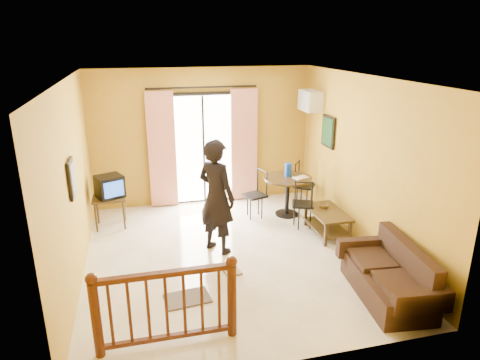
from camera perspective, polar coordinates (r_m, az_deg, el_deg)
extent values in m
plane|color=beige|center=(7.04, -1.35, -9.96)|extent=(5.00, 5.00, 0.00)
plane|color=white|center=(6.21, -1.54, 13.39)|extent=(5.00, 5.00, 0.00)
plane|color=#B78C23|center=(8.86, -4.98, 5.72)|extent=(4.50, 0.00, 4.50)
plane|color=#B78C23|center=(4.26, 6.00, -8.94)|extent=(4.50, 0.00, 4.50)
plane|color=#B78C23|center=(6.42, -21.46, -0.55)|extent=(0.00, 5.00, 5.00)
plane|color=#B78C23|center=(7.29, 16.11, 2.23)|extent=(0.00, 5.00, 5.00)
cube|color=black|center=(8.91, -4.92, 4.13)|extent=(1.34, 0.03, 2.34)
cube|color=white|center=(8.87, -4.88, 4.07)|extent=(1.20, 0.04, 2.20)
cube|color=black|center=(8.85, -4.86, 4.04)|extent=(0.04, 0.02, 2.20)
cube|color=#F8DEBB|center=(8.72, -10.36, 3.92)|extent=(0.55, 0.08, 2.35)
cube|color=#F8DEBB|center=(8.98, 0.54, 4.65)|extent=(0.55, 0.08, 2.35)
cylinder|color=black|center=(8.59, -5.06, 12.22)|extent=(2.20, 0.04, 0.04)
cube|color=black|center=(8.17, -17.07, -2.28)|extent=(0.58, 0.49, 0.04)
cylinder|color=black|center=(8.12, -18.65, -4.75)|extent=(0.04, 0.04, 0.56)
cylinder|color=black|center=(8.08, -15.21, -4.51)|extent=(0.04, 0.04, 0.56)
cylinder|color=black|center=(8.48, -18.48, -3.73)|extent=(0.04, 0.04, 0.56)
cylinder|color=black|center=(8.44, -15.19, -3.49)|extent=(0.04, 0.04, 0.56)
cube|color=black|center=(8.10, -17.00, -0.81)|extent=(0.57, 0.55, 0.40)
cube|color=blue|center=(7.92, -16.46, -1.20)|extent=(0.33, 0.16, 0.29)
cube|color=black|center=(6.18, -21.55, 0.19)|extent=(0.04, 0.42, 0.52)
cube|color=#5E5651|center=(6.17, -21.32, 0.21)|extent=(0.01, 0.34, 0.44)
cylinder|color=black|center=(8.32, 6.41, 0.24)|extent=(0.94, 0.94, 0.04)
cylinder|color=black|center=(8.45, 6.32, -2.21)|extent=(0.08, 0.08, 0.76)
cylinder|color=black|center=(8.58, 6.23, -4.49)|extent=(0.46, 0.46, 0.03)
cylinder|color=#133DB6|center=(8.35, 6.46, 1.38)|extent=(0.14, 0.14, 0.26)
cube|color=silver|center=(8.30, 8.11, 0.34)|extent=(0.32, 0.25, 0.02)
cube|color=white|center=(8.78, 9.37, 10.40)|extent=(0.30, 0.60, 0.40)
cube|color=gray|center=(8.72, 8.45, 10.39)|extent=(0.02, 0.56, 0.36)
cube|color=black|center=(8.33, 11.70, 6.34)|extent=(0.04, 0.50, 0.60)
cube|color=black|center=(8.32, 11.54, 6.33)|extent=(0.01, 0.42, 0.52)
cube|color=black|center=(7.72, 11.59, -4.21)|extent=(0.55, 0.99, 0.04)
cube|color=black|center=(7.84, 11.45, -6.15)|extent=(0.51, 0.95, 0.03)
cube|color=black|center=(7.36, 11.37, -7.18)|extent=(0.05, 0.05, 0.42)
cube|color=black|center=(7.55, 14.43, -6.74)|extent=(0.05, 0.05, 0.42)
cube|color=black|center=(8.09, 8.75, -4.59)|extent=(0.05, 0.05, 0.42)
cube|color=black|center=(8.26, 11.59, -4.26)|extent=(0.05, 0.05, 0.42)
imported|color=brown|center=(7.85, 11.06, -3.41)|extent=(0.19, 0.19, 0.06)
cube|color=black|center=(6.26, 18.94, -13.03)|extent=(0.89, 1.54, 0.37)
cube|color=black|center=(6.25, 21.41, -10.01)|extent=(0.32, 1.48, 0.50)
cube|color=black|center=(5.67, 23.09, -14.72)|extent=(0.75, 0.23, 0.28)
cube|color=black|center=(6.69, 15.86, -8.60)|extent=(0.75, 0.23, 0.28)
cube|color=black|center=(5.91, 20.45, -12.86)|extent=(0.57, 0.65, 0.09)
cube|color=black|center=(6.37, 17.24, -10.10)|extent=(0.57, 0.65, 0.09)
imported|color=black|center=(6.82, -3.15, -2.24)|extent=(0.78, 0.82, 1.88)
cylinder|color=#471E0F|center=(5.09, -18.61, -17.31)|extent=(0.11, 0.11, 0.92)
cylinder|color=#471E0F|center=(5.14, -1.08, -15.79)|extent=(0.11, 0.11, 0.92)
sphere|color=#471E0F|center=(4.81, -19.24, -12.35)|extent=(0.13, 0.13, 0.13)
sphere|color=#471E0F|center=(4.87, -1.12, -10.83)|extent=(0.13, 0.13, 0.13)
cube|color=#471E0F|center=(4.81, -10.07, -12.24)|extent=(1.55, 0.08, 0.06)
cube|color=#471E0F|center=(5.27, -9.54, -19.93)|extent=(1.55, 0.06, 0.05)
cube|color=#544A43|center=(6.02, -7.03, -15.37)|extent=(0.64, 0.47, 0.02)
cube|color=brown|center=(6.55, -1.70, -12.15)|extent=(0.14, 0.26, 0.03)
cube|color=brown|center=(6.58, -0.48, -12.00)|extent=(0.14, 0.26, 0.03)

